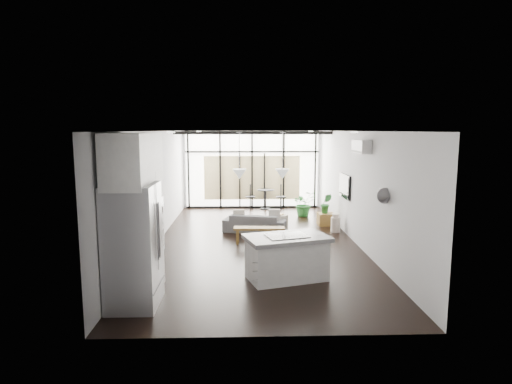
{
  "coord_description": "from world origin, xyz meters",
  "views": [
    {
      "loc": [
        -0.34,
        -10.54,
        2.83
      ],
      "look_at": [
        0.0,
        0.3,
        1.25
      ],
      "focal_mm": 30.0,
      "sensor_mm": 36.0,
      "label": 1
    }
  ],
  "objects": [
    {
      "name": "pouf",
      "position": [
        0.69,
        1.43,
        0.22
      ],
      "size": [
        0.63,
        0.63,
        0.43
      ],
      "primitive_type": "cylinder",
      "rotation": [
        0.0,
        0.0,
        -0.18
      ],
      "color": "beige",
      "rests_on": "floor"
    },
    {
      "name": "pendant_right",
      "position": [
        0.4,
        -2.65,
        2.02
      ],
      "size": [
        0.26,
        0.26,
        0.18
      ],
      "primitive_type": "cone",
      "color": "white",
      "rests_on": "ceiling"
    },
    {
      "name": "plant_crate",
      "position": [
        2.15,
        1.95,
        0.49
      ],
      "size": [
        0.39,
        0.63,
        0.27
      ],
      "primitive_type": "imported",
      "rotation": [
        0.0,
        0.0,
        -0.11
      ],
      "color": "#256B2A",
      "rests_on": "crate"
    },
    {
      "name": "wall_front",
      "position": [
        0.0,
        -5.0,
        1.4
      ],
      "size": [
        5.0,
        0.02,
        2.8
      ],
      "primitive_type": "cube",
      "color": "silver",
      "rests_on": "ground"
    },
    {
      "name": "upper_cabinets",
      "position": [
        -2.12,
        -3.5,
        2.35
      ],
      "size": [
        0.62,
        1.75,
        0.86
      ],
      "primitive_type": "cube",
      "color": "white",
      "rests_on": "wall_left"
    },
    {
      "name": "ceiling",
      "position": [
        0.0,
        0.0,
        2.8
      ],
      "size": [
        5.0,
        10.0,
        0.0
      ],
      "primitive_type": "cube",
      "color": "white",
      "rests_on": "ground"
    },
    {
      "name": "framed_art",
      "position": [
        -2.47,
        -0.5,
        1.55
      ],
      "size": [
        0.04,
        0.7,
        0.9
      ],
      "primitive_type": "cube",
      "color": "black",
      "rests_on": "wall_left"
    },
    {
      "name": "neighbour_building",
      "position": [
        0.0,
        4.95,
        1.1
      ],
      "size": [
        3.5,
        0.02,
        1.6
      ],
      "primitive_type": "cube",
      "color": "beige",
      "rests_on": "ground"
    },
    {
      "name": "skylight",
      "position": [
        0.0,
        4.0,
        2.77
      ],
      "size": [
        4.7,
        1.9,
        0.06
      ],
      "primitive_type": "cube",
      "color": "white",
      "rests_on": "ceiling"
    },
    {
      "name": "tv",
      "position": [
        2.46,
        1.0,
        1.3
      ],
      "size": [
        0.05,
        1.1,
        0.65
      ],
      "primitive_type": "cube",
      "color": "black",
      "rests_on": "wall_right"
    },
    {
      "name": "sofa",
      "position": [
        -0.0,
        1.16,
        0.34
      ],
      "size": [
        1.8,
        0.88,
        0.68
      ],
      "primitive_type": "imported",
      "rotation": [
        0.0,
        0.0,
        2.91
      ],
      "color": "#545356",
      "rests_on": "floor"
    },
    {
      "name": "wall_back",
      "position": [
        0.0,
        5.0,
        1.4
      ],
      "size": [
        5.0,
        0.02,
        2.8
      ],
      "primitive_type": "cube",
      "color": "silver",
      "rests_on": "ground"
    },
    {
      "name": "pendant_left",
      "position": [
        -0.4,
        -2.65,
        2.02
      ],
      "size": [
        0.26,
        0.26,
        0.18
      ],
      "primitive_type": "cone",
      "color": "white",
      "rests_on": "ceiling"
    },
    {
      "name": "floor",
      "position": [
        0.0,
        0.0,
        0.0
      ],
      "size": [
        5.0,
        10.0,
        0.0
      ],
      "primitive_type": "cube",
      "color": "black",
      "rests_on": "ground"
    },
    {
      "name": "plant_tall",
      "position": [
        1.68,
        3.32,
        0.33
      ],
      "size": [
        1.0,
        1.05,
        0.66
      ],
      "primitive_type": "imported",
      "rotation": [
        0.0,
        0.0,
        0.36
      ],
      "color": "#256B2A",
      "rests_on": "floor"
    },
    {
      "name": "wall_right",
      "position": [
        2.5,
        0.0,
        1.4
      ],
      "size": [
        0.02,
        10.0,
        2.8
      ],
      "primitive_type": "cube",
      "color": "silver",
      "rests_on": "ground"
    },
    {
      "name": "cooktop",
      "position": [
        0.49,
        -2.69,
        0.85
      ],
      "size": [
        0.88,
        0.71,
        0.01
      ],
      "primitive_type": "cube",
      "rotation": [
        0.0,
        0.0,
        0.29
      ],
      "color": "black",
      "rests_on": "island"
    },
    {
      "name": "fridge",
      "position": [
        -2.1,
        -3.85,
        0.99
      ],
      "size": [
        0.77,
        0.96,
        1.98
      ],
      "primitive_type": "cube",
      "color": "#ABABB0",
      "rests_on": "floor"
    },
    {
      "name": "wall_left",
      "position": [
        -2.5,
        0.0,
        1.4
      ],
      "size": [
        0.02,
        10.0,
        2.8
      ],
      "primitive_type": "cube",
      "color": "silver",
      "rests_on": "ground"
    },
    {
      "name": "bistro_set",
      "position": [
        0.48,
        4.6,
        0.38
      ],
      "size": [
        1.61,
        0.71,
        0.76
      ],
      "primitive_type": "cube",
      "rotation": [
        0.0,
        0.0,
        -0.05
      ],
      "color": "black",
      "rests_on": "floor"
    },
    {
      "name": "island",
      "position": [
        0.49,
        -2.69,
        0.42
      ],
      "size": [
        1.73,
        1.31,
        0.84
      ],
      "primitive_type": "cube",
      "rotation": [
        0.0,
        0.0,
        0.29
      ],
      "color": "white",
      "rests_on": "floor"
    },
    {
      "name": "appliance_column",
      "position": [
        -2.08,
        -3.05,
        1.06
      ],
      "size": [
        0.55,
        0.58,
        2.13
      ],
      "primitive_type": "cube",
      "color": "white",
      "rests_on": "floor"
    },
    {
      "name": "crate",
      "position": [
        2.15,
        1.95,
        0.18
      ],
      "size": [
        0.48,
        0.48,
        0.36
      ],
      "primitive_type": "cube",
      "rotation": [
        0.0,
        0.0,
        0.03
      ],
      "color": "brown",
      "rests_on": "floor"
    },
    {
      "name": "glazing",
      "position": [
        0.0,
        4.88,
        1.4
      ],
      "size": [
        5.0,
        0.2,
        2.8
      ],
      "primitive_type": "cube",
      "color": "black",
      "rests_on": "ground"
    },
    {
      "name": "milk_can",
      "position": [
        2.25,
        1.07,
        0.26
      ],
      "size": [
        0.29,
        0.29,
        0.52
      ],
      "primitive_type": "cylinder",
      "rotation": [
        0.0,
        0.0,
        0.12
      ],
      "color": "beige",
      "rests_on": "floor"
    },
    {
      "name": "ac_unit",
      "position": [
        2.38,
        -0.8,
        2.45
      ],
      "size": [
        0.22,
        0.9,
        0.3
      ],
      "primitive_type": "cube",
      "color": "silver",
      "rests_on": "wall_right"
    },
    {
      "name": "console_bench",
      "position": [
        0.07,
        -0.09,
        0.21
      ],
      "size": [
        1.29,
        0.38,
        0.41
      ],
      "primitive_type": "cube",
      "rotation": [
        0.0,
        0.0,
        -0.05
      ],
      "color": "brown",
      "rests_on": "floor"
    }
  ]
}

